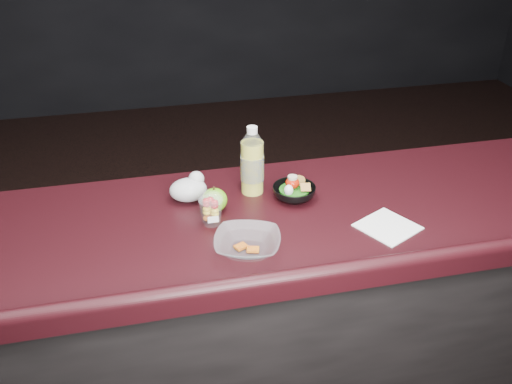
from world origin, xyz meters
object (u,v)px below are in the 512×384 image
fruit_cup (211,208)px  snack_bowl (294,191)px  green_apple (214,200)px  lemonade_bottle (252,165)px  takeout_bowl (247,244)px

fruit_cup → snack_bowl: fruit_cup is taller
green_apple → snack_bowl: 0.27m
lemonade_bottle → fruit_cup: lemonade_bottle is taller
lemonade_bottle → fruit_cup: bearing=-134.8°
green_apple → takeout_bowl: bearing=-76.9°
snack_bowl → takeout_bowl: (-0.22, -0.26, -0.00)m
snack_bowl → takeout_bowl: bearing=-129.7°
lemonade_bottle → takeout_bowl: bearing=-104.9°
fruit_cup → takeout_bowl: 0.19m
takeout_bowl → fruit_cup: bearing=115.3°
fruit_cup → green_apple: fruit_cup is taller
snack_bowl → lemonade_bottle: bearing=148.6°
fruit_cup → takeout_bowl: size_ratio=0.46×
fruit_cup → lemonade_bottle: bearing=45.2°
lemonade_bottle → takeout_bowl: (-0.09, -0.34, -0.08)m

